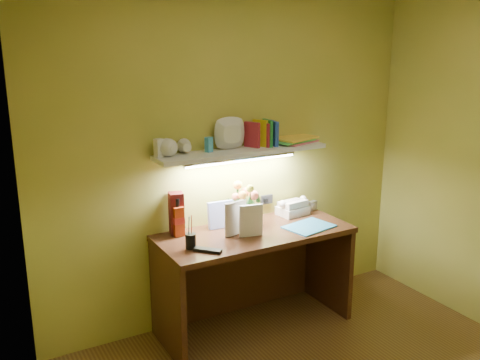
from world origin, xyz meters
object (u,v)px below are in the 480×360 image
at_px(desk_clock, 313,206).
at_px(whisky_bottle, 178,217).
at_px(flower_bouquet, 244,204).
at_px(telephone, 293,206).
at_px(desk, 254,280).

xyz_separation_m(desk_clock, whisky_bottle, (-1.16, 0.00, 0.10)).
bearing_deg(whisky_bottle, flower_bouquet, -3.46).
bearing_deg(telephone, desk, -164.98).
height_order(desk, flower_bouquet, flower_bouquet).
distance_m(desk, flower_bouquet, 0.56).
relative_size(telephone, desk_clock, 2.96).
xyz_separation_m(desk, flower_bouquet, (0.00, 0.16, 0.53)).
distance_m(flower_bouquet, telephone, 0.46).
height_order(desk_clock, whisky_bottle, whisky_bottle).
distance_m(desk, whisky_bottle, 0.74).
bearing_deg(desk_clock, whisky_bottle, 164.16).
bearing_deg(flower_bouquet, desk, -90.76).
relative_size(desk, whisky_bottle, 5.21).
bearing_deg(desk, whisky_bottle, 159.34).
height_order(desk, telephone, telephone).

